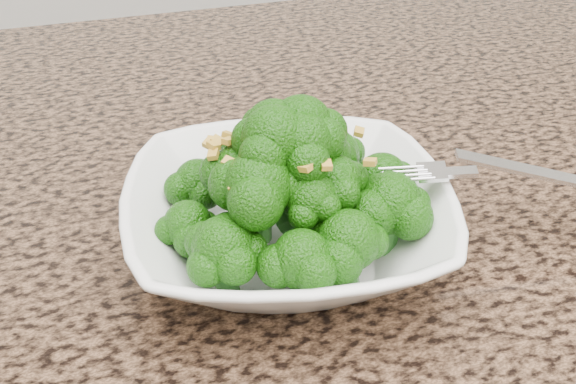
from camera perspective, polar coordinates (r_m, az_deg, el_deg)
name	(u,v)px	position (r m, az deg, el deg)	size (l,w,h in m)	color
granite_counter	(260,253)	(0.53, -2.26, -4.82)	(1.64, 1.04, 0.03)	brown
bowl	(288,221)	(0.49, 0.00, -2.33)	(0.22, 0.22, 0.05)	white
broccoli_pile	(288,138)	(0.45, 0.00, 4.26)	(0.19, 0.19, 0.07)	#1B5E0A
garlic_topping	(288,80)	(0.44, 0.00, 8.83)	(0.11, 0.11, 0.01)	gold
fork	(465,171)	(0.49, 13.82, 1.61)	(0.19, 0.03, 0.01)	silver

